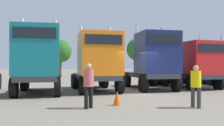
{
  "coord_description": "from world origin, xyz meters",
  "views": [
    {
      "loc": [
        -6.3,
        -13.29,
        1.68
      ],
      "look_at": [
        -0.61,
        2.7,
        1.84
      ],
      "focal_mm": 39.55,
      "sensor_mm": 36.0,
      "label": 1
    }
  ],
  "objects_px": {
    "semi_truck_teal": "(38,60)",
    "visitor_in_hivis": "(196,83)",
    "visitor_with_camera": "(89,82)",
    "semi_truck_red": "(195,64)",
    "traffic_cone_mid": "(117,98)",
    "semi_truck_navy": "(153,61)",
    "semi_truck_orange": "(97,62)"
  },
  "relations": [
    {
      "from": "semi_truck_orange",
      "to": "semi_truck_red",
      "type": "distance_m",
      "value": 7.3
    },
    {
      "from": "semi_truck_red",
      "to": "visitor_with_camera",
      "type": "distance_m",
      "value": 10.7
    },
    {
      "from": "visitor_in_hivis",
      "to": "visitor_with_camera",
      "type": "xyz_separation_m",
      "value": [
        -4.04,
        1.29,
        0.05
      ]
    },
    {
      "from": "semi_truck_red",
      "to": "visitor_in_hivis",
      "type": "xyz_separation_m",
      "value": [
        -5.2,
        -6.63,
        -0.77
      ]
    },
    {
      "from": "semi_truck_teal",
      "to": "visitor_with_camera",
      "type": "height_order",
      "value": "semi_truck_teal"
    },
    {
      "from": "semi_truck_orange",
      "to": "traffic_cone_mid",
      "type": "bearing_deg",
      "value": -2.04
    },
    {
      "from": "semi_truck_teal",
      "to": "semi_truck_orange",
      "type": "bearing_deg",
      "value": 101.84
    },
    {
      "from": "semi_truck_navy",
      "to": "traffic_cone_mid",
      "type": "distance_m",
      "value": 7.04
    },
    {
      "from": "semi_truck_navy",
      "to": "semi_truck_teal",
      "type": "bearing_deg",
      "value": -80.35
    },
    {
      "from": "semi_truck_navy",
      "to": "semi_truck_red",
      "type": "distance_m",
      "value": 3.39
    },
    {
      "from": "semi_truck_red",
      "to": "visitor_with_camera",
      "type": "bearing_deg",
      "value": -57.29
    },
    {
      "from": "visitor_in_hivis",
      "to": "visitor_with_camera",
      "type": "height_order",
      "value": "visitor_with_camera"
    },
    {
      "from": "semi_truck_teal",
      "to": "traffic_cone_mid",
      "type": "bearing_deg",
      "value": 38.8
    },
    {
      "from": "semi_truck_navy",
      "to": "visitor_in_hivis",
      "type": "bearing_deg",
      "value": -7.12
    },
    {
      "from": "visitor_in_hivis",
      "to": "visitor_with_camera",
      "type": "relative_size",
      "value": 0.96
    },
    {
      "from": "semi_truck_teal",
      "to": "semi_truck_red",
      "type": "relative_size",
      "value": 1.04
    },
    {
      "from": "semi_truck_orange",
      "to": "semi_truck_navy",
      "type": "xyz_separation_m",
      "value": [
        3.91,
        -0.06,
        0.11
      ]
    },
    {
      "from": "semi_truck_red",
      "to": "traffic_cone_mid",
      "type": "height_order",
      "value": "semi_truck_red"
    },
    {
      "from": "visitor_with_camera",
      "to": "traffic_cone_mid",
      "type": "bearing_deg",
      "value": 66.64
    },
    {
      "from": "semi_truck_navy",
      "to": "traffic_cone_mid",
      "type": "height_order",
      "value": "semi_truck_navy"
    },
    {
      "from": "semi_truck_teal",
      "to": "visitor_in_hivis",
      "type": "relative_size",
      "value": 3.68
    },
    {
      "from": "semi_truck_navy",
      "to": "semi_truck_red",
      "type": "xyz_separation_m",
      "value": [
        3.38,
        -0.06,
        -0.26
      ]
    },
    {
      "from": "semi_truck_teal",
      "to": "traffic_cone_mid",
      "type": "relative_size",
      "value": 10.14
    },
    {
      "from": "semi_truck_teal",
      "to": "semi_truck_navy",
      "type": "height_order",
      "value": "semi_truck_teal"
    },
    {
      "from": "semi_truck_teal",
      "to": "semi_truck_navy",
      "type": "xyz_separation_m",
      "value": [
        7.51,
        0.2,
        0.02
      ]
    },
    {
      "from": "semi_truck_red",
      "to": "traffic_cone_mid",
      "type": "bearing_deg",
      "value": -54.89
    },
    {
      "from": "semi_truck_navy",
      "to": "traffic_cone_mid",
      "type": "relative_size",
      "value": 10.71
    },
    {
      "from": "semi_truck_teal",
      "to": "traffic_cone_mid",
      "type": "xyz_separation_m",
      "value": [
        2.96,
        -4.9,
        -1.68
      ]
    },
    {
      "from": "visitor_with_camera",
      "to": "traffic_cone_mid",
      "type": "relative_size",
      "value": 2.88
    },
    {
      "from": "semi_truck_teal",
      "to": "semi_truck_navy",
      "type": "relative_size",
      "value": 0.95
    },
    {
      "from": "visitor_in_hivis",
      "to": "traffic_cone_mid",
      "type": "xyz_separation_m",
      "value": [
        -2.73,
        1.59,
        -0.67
      ]
    },
    {
      "from": "semi_truck_navy",
      "to": "visitor_with_camera",
      "type": "distance_m",
      "value": 8.03
    }
  ]
}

